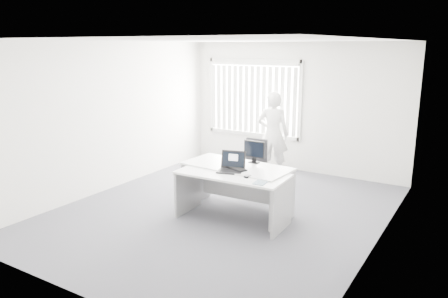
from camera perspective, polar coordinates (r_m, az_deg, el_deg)
The scene contains 18 objects.
ground at distance 7.43m, azimuth -0.24°, elevation -8.10°, with size 6.00×6.00×0.00m, color #5A5961.
wall_back at distance 9.69m, azimuth 9.20°, elevation 5.38°, with size 5.00×0.02×2.80m, color silver.
wall_front at distance 4.83m, azimuth -19.40°, elevation -3.32°, with size 5.00×0.02×2.80m, color silver.
wall_left at distance 8.61m, azimuth -14.57°, elevation 4.12°, with size 0.02×6.00×2.80m, color silver.
wall_right at distance 6.13m, azimuth 20.02°, elevation 0.09°, with size 0.02×6.00×2.80m, color silver.
ceiling at distance 6.92m, azimuth -0.26°, elevation 14.02°, with size 5.00×6.00×0.02m, color white.
window at distance 10.05m, azimuth 3.84°, elevation 6.67°, with size 2.32×0.06×1.76m, color silver.
blinds at distance 10.00m, azimuth 3.68°, elevation 6.47°, with size 2.20×0.10×1.50m, color silver, non-canonical shape.
desk_near at distance 6.87m, azimuth 1.09°, elevation -4.91°, with size 1.75×0.87×0.79m.
desk_far at distance 7.22m, azimuth 1.65°, elevation -3.87°, with size 1.83×0.96×0.81m.
office_chair at distance 8.29m, azimuth 3.77°, elevation -3.53°, with size 0.60×0.60×1.01m.
person at distance 9.21m, azimuth 6.39°, elevation 1.92°, with size 0.66×0.43×1.81m, color white.
laptop at distance 6.81m, azimuth 0.85°, elevation -1.80°, with size 0.40×0.35×0.31m, color black, non-canonical shape.
paper_sheet at distance 6.53m, azimuth 3.81°, elevation -3.91°, with size 0.31×0.22×0.00m, color white.
mouse at distance 6.58m, azimuth 3.09°, elevation -3.56°, with size 0.06×0.11×0.04m, color silver, non-canonical shape.
booklet at distance 6.35m, azimuth 4.77°, elevation -4.40°, with size 0.17×0.23×0.01m, color silver.
keyboard at distance 6.96m, azimuth 1.41°, elevation -2.51°, with size 0.45×0.15×0.02m, color black.
monitor at distance 7.27m, azimuth 3.97°, elevation -0.38°, with size 0.38×0.11×0.38m, color black, non-canonical shape.
Camera 1 is at (3.65, -5.87, 2.73)m, focal length 35.00 mm.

